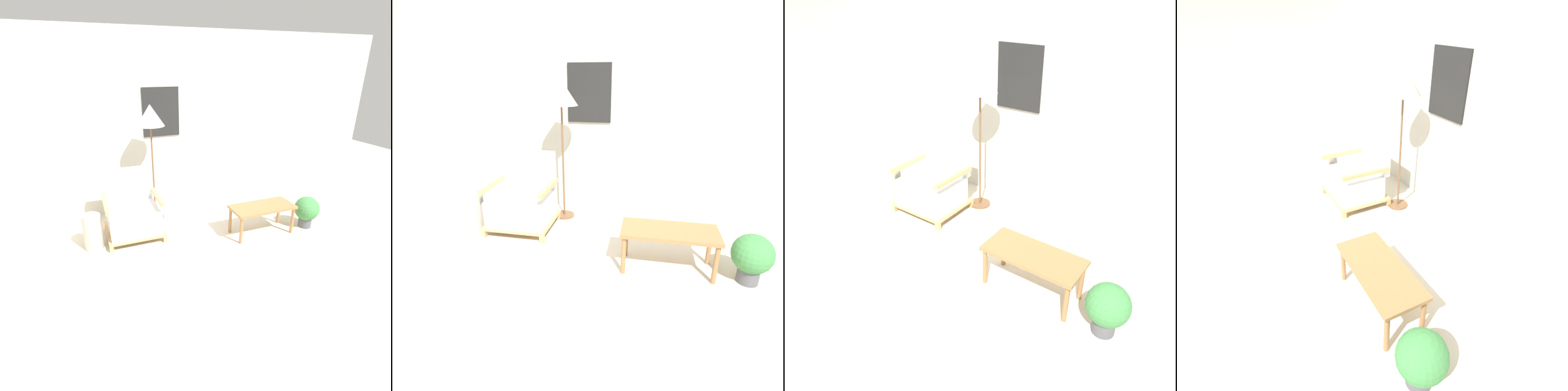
{
  "view_description": "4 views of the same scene",
  "coord_description": "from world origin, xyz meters",
  "views": [
    {
      "loc": [
        -1.17,
        -2.61,
        2.2
      ],
      "look_at": [
        0.2,
        0.99,
        0.55
      ],
      "focal_mm": 28.0,
      "sensor_mm": 36.0,
      "label": 1
    },
    {
      "loc": [
        0.79,
        -2.0,
        1.71
      ],
      "look_at": [
        0.2,
        0.99,
        0.55
      ],
      "focal_mm": 28.0,
      "sensor_mm": 36.0,
      "label": 2
    },
    {
      "loc": [
        2.21,
        -1.8,
        2.49
      ],
      "look_at": [
        0.2,
        0.99,
        0.55
      ],
      "focal_mm": 35.0,
      "sensor_mm": 36.0,
      "label": 3
    },
    {
      "loc": [
        2.63,
        -0.28,
        2.19
      ],
      "look_at": [
        0.2,
        0.99,
        0.55
      ],
      "focal_mm": 28.0,
      "sensor_mm": 36.0,
      "label": 4
    }
  ],
  "objects": [
    {
      "name": "potted_plant",
      "position": [
        1.76,
        0.54,
        0.27
      ],
      "size": [
        0.35,
        0.35,
        0.47
      ],
      "color": "#4C4C51",
      "rests_on": "ground_plane"
    },
    {
      "name": "vase",
      "position": [
        -1.19,
        1.02,
        0.24
      ],
      "size": [
        0.24,
        0.24,
        0.48
      ],
      "primitive_type": "cylinder",
      "color": "#9E998E",
      "rests_on": "ground_plane"
    },
    {
      "name": "coffee_table",
      "position": [
        1.05,
        0.62,
        0.36
      ],
      "size": [
        0.89,
        0.4,
        0.42
      ],
      "color": "olive",
      "rests_on": "ground_plane"
    },
    {
      "name": "floor_lamp",
      "position": [
        -0.23,
        1.6,
        1.5
      ],
      "size": [
        0.39,
        0.39,
        1.72
      ],
      "color": "brown",
      "rests_on": "ground_plane"
    },
    {
      "name": "armchair",
      "position": [
        -0.64,
        1.2,
        0.32
      ],
      "size": [
        0.75,
        0.68,
        0.9
      ],
      "color": "tan",
      "rests_on": "ground_plane"
    },
    {
      "name": "ground_plane",
      "position": [
        0.0,
        0.0,
        0.0
      ],
      "size": [
        14.0,
        14.0,
        0.0
      ],
      "primitive_type": "plane",
      "color": "beige"
    },
    {
      "name": "wall_back",
      "position": [
        0.0,
        2.04,
        1.35
      ],
      "size": [
        8.0,
        0.09,
        2.7
      ],
      "color": "beige",
      "rests_on": "ground_plane"
    }
  ]
}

